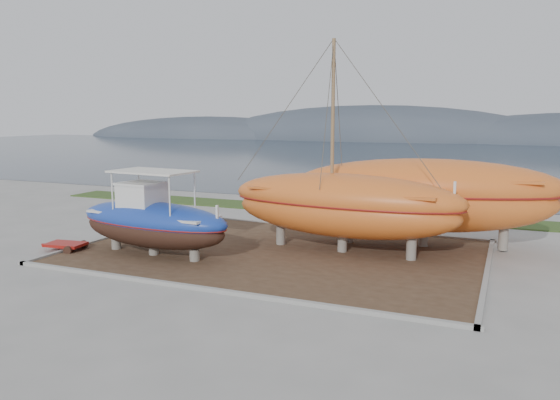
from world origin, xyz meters
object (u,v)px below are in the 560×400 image
at_px(orange_sailboat, 344,148).
at_px(white_dinghy, 157,220).
at_px(red_trailer, 66,247).
at_px(blue_caique, 152,213).
at_px(orange_bare_hull, 425,204).

bearing_deg(orange_sailboat, white_dinghy, -177.20).
bearing_deg(red_trailer, blue_caique, 3.09).
distance_m(orange_sailboat, orange_bare_hull, 4.99).
bearing_deg(blue_caique, orange_bare_hull, 35.47).
bearing_deg(white_dinghy, orange_sailboat, -20.88).
relative_size(blue_caique, white_dinghy, 1.85).
bearing_deg(white_dinghy, red_trailer, -128.54).
xyz_separation_m(white_dinghy, red_trailer, (-1.66, -4.91, -0.52)).
xyz_separation_m(blue_caique, red_trailer, (-4.37, -0.84, -1.78)).
relative_size(blue_caique, red_trailer, 3.01).
height_order(orange_sailboat, red_trailer, orange_sailboat).
bearing_deg(blue_caique, white_dinghy, 128.73).
bearing_deg(blue_caique, orange_sailboat, 31.80).
xyz_separation_m(blue_caique, orange_bare_hull, (10.96, 6.44, 0.14)).
bearing_deg(orange_sailboat, red_trailer, -154.76).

